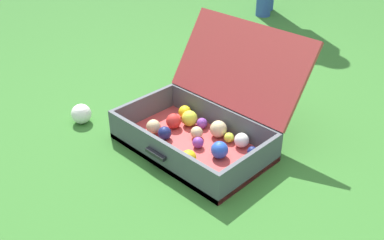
% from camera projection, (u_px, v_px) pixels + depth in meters
% --- Properties ---
extents(ground_plane, '(16.00, 16.00, 0.00)m').
position_uv_depth(ground_plane, '(205.00, 160.00, 1.87)').
color(ground_plane, '#336B28').
extents(open_suitcase, '(0.67, 0.65, 0.48)m').
position_uv_depth(open_suitcase, '(205.00, 120.00, 1.94)').
color(open_suitcase, '#B23838').
rests_on(open_suitcase, ground).
extents(stray_ball_on_grass, '(0.10, 0.10, 0.10)m').
position_uv_depth(stray_ball_on_grass, '(81.00, 114.00, 2.12)').
color(stray_ball_on_grass, white).
rests_on(stray_ball_on_grass, ground).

